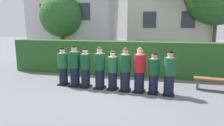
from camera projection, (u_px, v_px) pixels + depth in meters
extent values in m
plane|color=slate|center=(112.00, 89.00, 7.88)|extent=(60.00, 60.00, 0.00)
cylinder|color=black|center=(63.00, 76.00, 8.43)|extent=(0.35, 0.35, 0.73)
cube|color=black|center=(64.00, 84.00, 8.49)|extent=(0.43, 0.50, 0.05)
cylinder|color=#1E5B33|center=(63.00, 61.00, 8.30)|extent=(0.41, 0.41, 0.61)
cylinder|color=white|center=(62.00, 53.00, 8.25)|extent=(0.26, 0.26, 0.03)
cube|color=gold|center=(65.00, 57.00, 8.46)|extent=(0.04, 0.02, 0.27)
sphere|color=beige|center=(62.00, 50.00, 8.23)|extent=(0.21, 0.21, 0.21)
sphere|color=black|center=(62.00, 49.00, 8.22)|extent=(0.19, 0.19, 0.19)
cube|color=white|center=(66.00, 62.00, 8.57)|extent=(0.15, 0.03, 0.20)
cylinder|color=black|center=(75.00, 77.00, 8.25)|extent=(0.37, 0.37, 0.78)
cube|color=black|center=(75.00, 85.00, 8.32)|extent=(0.44, 0.53, 0.05)
cylinder|color=#144728|center=(74.00, 60.00, 8.12)|extent=(0.44, 0.44, 0.65)
cylinder|color=white|center=(74.00, 52.00, 8.06)|extent=(0.27, 0.27, 0.03)
cube|color=#236038|center=(77.00, 56.00, 8.29)|extent=(0.04, 0.02, 0.28)
sphere|color=tan|center=(74.00, 48.00, 8.04)|extent=(0.22, 0.22, 0.22)
sphere|color=black|center=(74.00, 47.00, 8.03)|extent=(0.20, 0.20, 0.20)
cylinder|color=black|center=(86.00, 78.00, 8.11)|extent=(0.35, 0.35, 0.74)
cube|color=black|center=(86.00, 86.00, 8.17)|extent=(0.43, 0.50, 0.05)
cylinder|color=#144728|center=(85.00, 62.00, 7.98)|extent=(0.42, 0.42, 0.61)
cylinder|color=white|center=(85.00, 54.00, 7.92)|extent=(0.26, 0.26, 0.03)
cube|color=#236038|center=(87.00, 58.00, 8.14)|extent=(0.04, 0.02, 0.27)
sphere|color=beige|center=(85.00, 51.00, 7.90)|extent=(0.21, 0.21, 0.21)
sphere|color=black|center=(85.00, 50.00, 7.90)|extent=(0.19, 0.19, 0.19)
cube|color=white|center=(88.00, 63.00, 8.25)|extent=(0.15, 0.03, 0.20)
cylinder|color=black|center=(100.00, 79.00, 7.96)|extent=(0.37, 0.37, 0.76)
cube|color=black|center=(100.00, 87.00, 8.03)|extent=(0.42, 0.50, 0.05)
cylinder|color=#144728|center=(100.00, 62.00, 7.83)|extent=(0.43, 0.43, 0.63)
cylinder|color=white|center=(100.00, 53.00, 7.77)|extent=(0.27, 0.27, 0.03)
cube|color=#236038|center=(101.00, 58.00, 8.00)|extent=(0.04, 0.01, 0.28)
sphere|color=tan|center=(99.00, 50.00, 7.75)|extent=(0.22, 0.22, 0.22)
sphere|color=#472D19|center=(99.00, 49.00, 7.74)|extent=(0.20, 0.20, 0.20)
cylinder|color=black|center=(113.00, 81.00, 7.82)|extent=(0.34, 0.34, 0.70)
cube|color=black|center=(113.00, 89.00, 7.88)|extent=(0.42, 0.49, 0.05)
cylinder|color=#1E5B33|center=(113.00, 64.00, 7.70)|extent=(0.40, 0.40, 0.58)
cylinder|color=white|center=(113.00, 57.00, 7.64)|extent=(0.25, 0.25, 0.03)
cube|color=navy|center=(114.00, 61.00, 7.85)|extent=(0.04, 0.02, 0.26)
sphere|color=beige|center=(113.00, 54.00, 7.62)|extent=(0.20, 0.20, 0.20)
sphere|color=#472D19|center=(113.00, 53.00, 7.61)|extent=(0.18, 0.18, 0.18)
cube|color=white|center=(115.00, 65.00, 7.95)|extent=(0.15, 0.03, 0.20)
cylinder|color=black|center=(125.00, 81.00, 7.64)|extent=(0.37, 0.37, 0.77)
cube|color=black|center=(125.00, 90.00, 7.71)|extent=(0.40, 0.49, 0.05)
cylinder|color=#144728|center=(125.00, 63.00, 7.51)|extent=(0.43, 0.43, 0.63)
cylinder|color=white|center=(125.00, 54.00, 7.45)|extent=(0.27, 0.27, 0.03)
cube|color=navy|center=(126.00, 59.00, 7.68)|extent=(0.04, 0.01, 0.28)
sphere|color=tan|center=(125.00, 51.00, 7.43)|extent=(0.22, 0.22, 0.22)
sphere|color=#472D19|center=(125.00, 50.00, 7.42)|extent=(0.20, 0.20, 0.20)
cylinder|color=black|center=(139.00, 82.00, 7.51)|extent=(0.37, 0.37, 0.78)
cube|color=black|center=(139.00, 91.00, 7.58)|extent=(0.46, 0.53, 0.05)
cylinder|color=#AD191E|center=(140.00, 63.00, 7.38)|extent=(0.44, 0.44, 0.64)
cylinder|color=white|center=(140.00, 54.00, 7.32)|extent=(0.27, 0.27, 0.03)
cube|color=#236038|center=(141.00, 59.00, 7.55)|extent=(0.04, 0.02, 0.28)
sphere|color=beige|center=(140.00, 51.00, 7.30)|extent=(0.22, 0.22, 0.22)
sphere|color=olive|center=(140.00, 50.00, 7.29)|extent=(0.20, 0.20, 0.20)
cylinder|color=black|center=(153.00, 84.00, 7.36)|extent=(0.34, 0.34, 0.70)
cube|color=black|center=(153.00, 93.00, 7.42)|extent=(0.41, 0.48, 0.05)
cylinder|color=#144728|center=(154.00, 67.00, 7.24)|extent=(0.40, 0.40, 0.58)
cylinder|color=white|center=(154.00, 59.00, 7.18)|extent=(0.25, 0.25, 0.03)
cube|color=#236038|center=(155.00, 63.00, 7.39)|extent=(0.04, 0.02, 0.26)
sphere|color=tan|center=(154.00, 56.00, 7.16)|extent=(0.20, 0.20, 0.20)
sphere|color=black|center=(154.00, 55.00, 7.16)|extent=(0.18, 0.18, 0.18)
cube|color=white|center=(155.00, 68.00, 7.50)|extent=(0.15, 0.03, 0.20)
cylinder|color=black|center=(169.00, 85.00, 7.18)|extent=(0.36, 0.36, 0.74)
cube|color=black|center=(168.00, 94.00, 7.24)|extent=(0.41, 0.49, 0.05)
cylinder|color=#19512D|center=(170.00, 66.00, 7.05)|extent=(0.42, 0.42, 0.61)
cylinder|color=white|center=(170.00, 58.00, 6.99)|extent=(0.26, 0.26, 0.03)
cube|color=navy|center=(170.00, 62.00, 7.21)|extent=(0.04, 0.01, 0.27)
sphere|color=tan|center=(170.00, 54.00, 6.97)|extent=(0.21, 0.21, 0.21)
sphere|color=black|center=(171.00, 53.00, 6.96)|extent=(0.19, 0.19, 0.19)
cube|color=white|center=(170.00, 67.00, 7.32)|extent=(0.15, 0.02, 0.20)
cube|color=#285623|center=(122.00, 58.00, 10.00)|extent=(11.58, 0.70, 1.69)
cube|color=silver|center=(75.00, 22.00, 15.26)|extent=(6.06, 3.46, 5.39)
cube|color=#2D3842|center=(46.00, 12.00, 13.75)|extent=(0.90, 0.04, 1.10)
cube|color=#2D3842|center=(83.00, 12.00, 13.17)|extent=(0.90, 0.04, 1.10)
cube|color=beige|center=(167.00, 28.00, 15.66)|extent=(5.64, 3.95, 4.57)
cube|color=#2D3842|center=(150.00, 20.00, 13.91)|extent=(0.90, 0.04, 1.10)
cube|color=#2D3842|center=(188.00, 20.00, 13.37)|extent=(0.90, 0.04, 1.10)
cylinder|color=brown|center=(63.00, 49.00, 13.81)|extent=(0.24, 0.24, 1.77)
sphere|color=#2D6028|center=(61.00, 16.00, 13.40)|extent=(2.82, 2.82, 2.82)
cylinder|color=brown|center=(213.00, 44.00, 13.12)|extent=(0.24, 0.24, 2.58)
cube|color=brown|center=(214.00, 79.00, 7.64)|extent=(1.44, 0.55, 0.06)
cube|color=#4C4C51|center=(197.00, 84.00, 7.88)|extent=(0.12, 0.33, 0.42)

